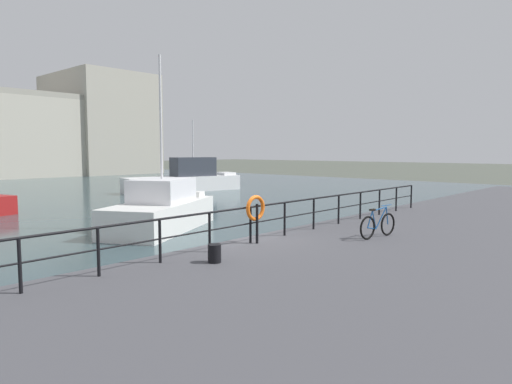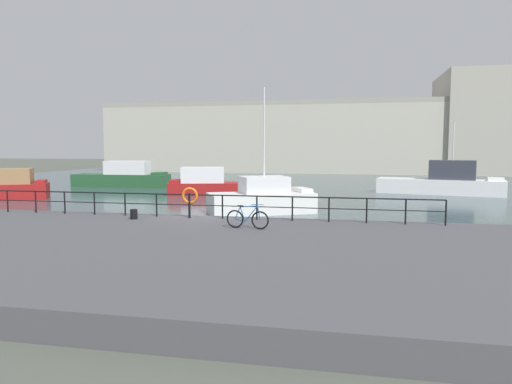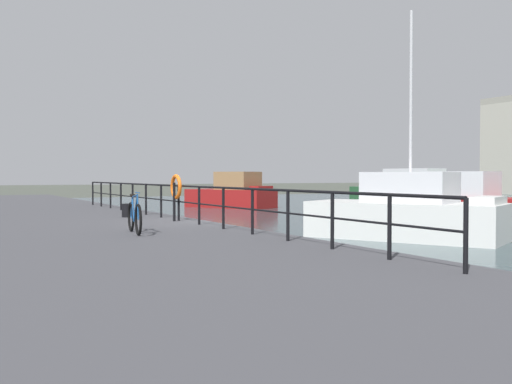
# 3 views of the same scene
# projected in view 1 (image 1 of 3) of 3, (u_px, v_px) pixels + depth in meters

# --- Properties ---
(ground_plane) EXTENTS (240.00, 240.00, 0.00)m
(ground_plane) POSITION_uv_depth(u_px,v_px,m) (237.00, 262.00, 13.87)
(ground_plane) COLOR #4C5147
(quay_promenade) EXTENTS (56.00, 13.00, 0.73)m
(quay_promenade) POSITION_uv_depth(u_px,v_px,m) (458.00, 296.00, 9.47)
(quay_promenade) COLOR #47474C
(quay_promenade) RESTS_ON ground_plane
(moored_green_narrowboat) EXTENTS (10.20, 4.33, 5.98)m
(moored_green_narrowboat) POSITION_uv_depth(u_px,v_px,m) (186.00, 179.00, 38.06)
(moored_green_narrowboat) COLOR white
(moored_green_narrowboat) RESTS_ON water_basin
(moored_cabin_cruiser) EXTENTS (6.65, 5.13, 7.40)m
(moored_cabin_cruiser) POSITION_uv_depth(u_px,v_px,m) (161.00, 210.00, 19.43)
(moored_cabin_cruiser) COLOR white
(moored_cabin_cruiser) RESTS_ON water_basin
(quay_railing) EXTENTS (22.17, 0.07, 1.08)m
(quay_railing) POSITION_uv_depth(u_px,v_px,m) (250.00, 218.00, 13.09)
(quay_railing) COLOR black
(quay_railing) RESTS_ON quay_promenade
(parked_bicycle) EXTENTS (1.76, 0.29, 0.98)m
(parked_bicycle) POSITION_uv_depth(u_px,v_px,m) (378.00, 225.00, 13.94)
(parked_bicycle) COLOR black
(parked_bicycle) RESTS_ON quay_promenade
(mooring_bollard) EXTENTS (0.32, 0.32, 0.44)m
(mooring_bollard) POSITION_uv_depth(u_px,v_px,m) (215.00, 253.00, 10.84)
(mooring_bollard) COLOR black
(mooring_bollard) RESTS_ON quay_promenade
(life_ring_stand) EXTENTS (0.75, 0.16, 1.40)m
(life_ring_stand) POSITION_uv_depth(u_px,v_px,m) (256.00, 210.00, 13.05)
(life_ring_stand) COLOR black
(life_ring_stand) RESTS_ON quay_promenade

